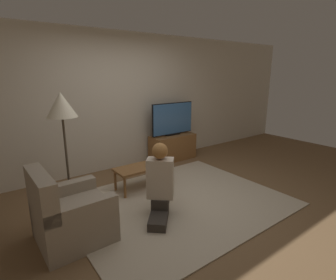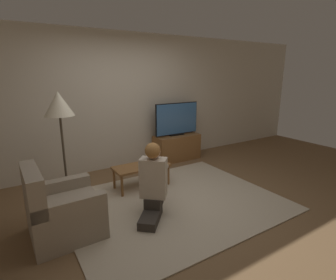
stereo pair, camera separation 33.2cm
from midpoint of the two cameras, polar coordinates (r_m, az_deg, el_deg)
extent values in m
plane|color=brown|center=(3.94, -0.25, -13.52)|extent=(10.00, 10.00, 0.00)
cube|color=beige|center=(5.19, -13.09, 8.05)|extent=(10.00, 0.06, 2.60)
cube|color=#BCAD93|center=(3.94, -0.25, -13.42)|extent=(2.98, 2.35, 0.02)
cube|color=brown|center=(5.68, -0.66, -1.60)|extent=(0.99, 0.42, 0.55)
cube|color=black|center=(5.61, -0.67, 1.27)|extent=(0.35, 0.08, 0.04)
cube|color=black|center=(5.55, -0.73, 4.69)|extent=(1.02, 0.03, 0.67)
cube|color=#38669E|center=(5.54, -0.68, 4.67)|extent=(0.99, 0.04, 0.64)
cube|color=brown|center=(4.29, -7.76, -5.88)|extent=(0.91, 0.41, 0.04)
cylinder|color=brown|center=(4.06, -11.71, -10.24)|extent=(0.04, 0.04, 0.35)
cylinder|color=brown|center=(4.43, -1.88, -7.75)|extent=(0.04, 0.04, 0.35)
cylinder|color=brown|center=(4.34, -13.60, -8.67)|extent=(0.04, 0.04, 0.35)
cylinder|color=brown|center=(4.69, -4.21, -6.49)|extent=(0.04, 0.04, 0.35)
cylinder|color=#4C4233|center=(4.04, -22.50, -13.72)|extent=(0.28, 0.28, 0.03)
cylinder|color=#4C4233|center=(3.75, -23.65, -3.03)|extent=(0.03, 0.03, 1.54)
cone|color=#EFE5C6|center=(3.62, -24.72, 6.99)|extent=(0.38, 0.38, 0.32)
cube|color=gray|center=(3.33, -22.55, -16.12)|extent=(0.78, 0.77, 0.43)
cube|color=gray|center=(3.09, -28.74, -10.25)|extent=(0.18, 0.75, 0.44)
cube|color=gray|center=(3.04, -21.04, -17.56)|extent=(0.76, 0.16, 0.57)
cube|color=gray|center=(3.56, -24.03, -12.93)|extent=(0.76, 0.16, 0.57)
cube|color=#332D28|center=(3.46, -4.90, -16.57)|extent=(0.49, 0.51, 0.11)
cube|color=#332D28|center=(3.56, -4.40, -13.24)|extent=(0.32, 0.33, 0.14)
cube|color=#C1B29E|center=(3.42, -4.51, -8.31)|extent=(0.39, 0.37, 0.52)
sphere|color=#DBAD8E|center=(3.30, -4.63, -2.53)|extent=(0.20, 0.20, 0.20)
sphere|color=#9E6B38|center=(3.27, -4.70, -2.39)|extent=(0.20, 0.20, 0.20)
cube|color=black|center=(3.75, -3.60, -5.76)|extent=(0.12, 0.12, 0.04)
cylinder|color=#C1B29E|center=(3.63, -2.28, -6.47)|extent=(0.25, 0.27, 0.07)
cylinder|color=#C1B29E|center=(3.66, -5.47, -6.35)|extent=(0.25, 0.27, 0.07)
camera|label=1|loc=(0.17, -92.14, -0.56)|focal=28.00mm
camera|label=2|loc=(0.17, 87.86, 0.56)|focal=28.00mm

